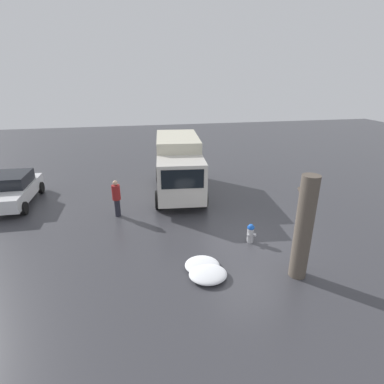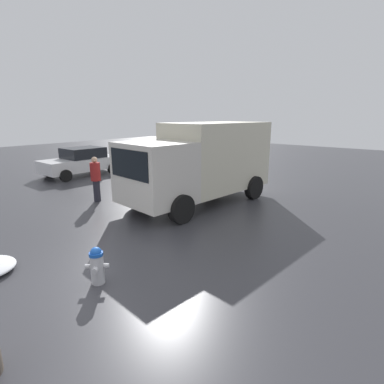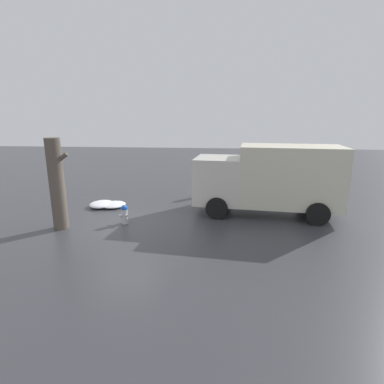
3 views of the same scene
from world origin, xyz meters
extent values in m
plane|color=#38383D|center=(0.00, 0.00, 0.00)|extent=(60.00, 60.00, 0.00)
cylinder|color=#B7B7BC|center=(0.00, 0.00, 0.29)|extent=(0.26, 0.26, 0.59)
cylinder|color=blue|center=(0.00, 0.00, 0.62)|extent=(0.27, 0.27, 0.06)
sphere|color=blue|center=(0.00, 0.00, 0.65)|extent=(0.22, 0.22, 0.22)
cylinder|color=#B7B7BC|center=(-0.13, -0.12, 0.36)|extent=(0.15, 0.15, 0.11)
cylinder|color=#B7B7BC|center=(0.12, -0.13, 0.36)|extent=(0.13, 0.13, 0.09)
cylinder|color=#B7B7BC|center=(-0.12, 0.13, 0.36)|extent=(0.13, 0.13, 0.09)
cylinder|color=brown|center=(-2.23, -0.72, 1.68)|extent=(0.53, 0.53, 3.36)
cylinder|color=brown|center=(-1.99, -0.72, 2.62)|extent=(0.61, 0.15, 0.49)
cube|color=beige|center=(3.60, 2.06, 1.42)|extent=(2.12, 2.38, 1.94)
cube|color=black|center=(2.64, 2.15, 1.81)|extent=(0.21, 1.85, 0.85)
cube|color=beige|center=(6.57, 1.76, 1.69)|extent=(4.25, 2.59, 2.49)
cylinder|color=black|center=(3.58, 0.95, 0.45)|extent=(0.92, 0.37, 0.90)
cylinder|color=black|center=(3.80, 3.15, 0.45)|extent=(0.92, 0.37, 0.90)
cylinder|color=black|center=(7.47, 0.57, 0.45)|extent=(0.92, 0.37, 0.90)
cylinder|color=black|center=(7.69, 2.76, 0.45)|extent=(0.92, 0.37, 0.90)
cylinder|color=#23232D|center=(3.35, 5.03, 0.41)|extent=(0.25, 0.25, 0.81)
cylinder|color=maroon|center=(3.35, 5.03, 1.15)|extent=(0.37, 0.37, 0.68)
sphere|color=tan|center=(3.35, 5.03, 1.60)|extent=(0.22, 0.22, 0.22)
cube|color=silver|center=(5.78, 10.16, 0.62)|extent=(4.10, 1.92, 0.64)
cube|color=black|center=(5.98, 10.16, 1.21)|extent=(1.98, 1.67, 0.56)
cylinder|color=black|center=(4.38, 9.25, 0.30)|extent=(0.60, 0.21, 0.60)
cylinder|color=black|center=(7.15, 9.21, 0.30)|extent=(0.60, 0.21, 0.60)
cylinder|color=black|center=(7.18, 11.07, 0.30)|extent=(0.60, 0.21, 0.60)
ellipsoid|color=white|center=(-1.79, 2.11, 0.12)|extent=(1.10, 1.22, 0.25)
ellipsoid|color=white|center=(-1.26, 2.18, 0.10)|extent=(1.14, 1.16, 0.20)
camera|label=1|loc=(-9.40, 4.16, 5.97)|focal=28.00mm
camera|label=2|loc=(-2.91, -4.76, 3.21)|focal=28.00mm
camera|label=3|loc=(3.72, -10.82, 4.06)|focal=28.00mm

